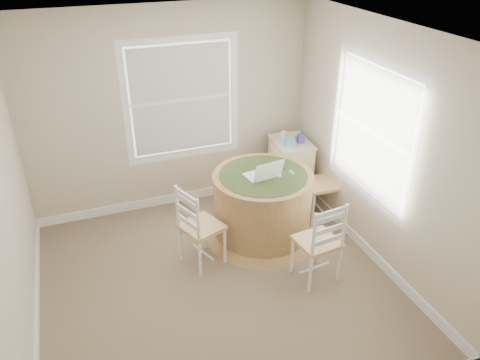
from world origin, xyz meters
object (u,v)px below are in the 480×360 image
corner_chest (290,169)px  chair_near (317,241)px  round_table (262,203)px  laptop (263,174)px  chair_left (202,226)px  chair_right (321,184)px

corner_chest → chair_near: bearing=-101.5°
round_table → laptop: bearing=-116.7°
chair_left → laptop: (0.80, 0.19, 0.40)m
chair_right → round_table: bearing=-75.7°
chair_near → chair_left: bearing=-39.3°
chair_right → corner_chest: 0.60m
chair_right → corner_chest: size_ratio=1.12×
chair_left → laptop: 0.91m
round_table → laptop: laptop is taller
round_table → laptop: (-0.02, -0.04, 0.42)m
chair_right → chair_left: bearing=-72.9°
chair_right → laptop: laptop is taller
round_table → chair_near: bearing=-80.1°
chair_right → corner_chest: (-0.16, 0.58, -0.05)m
chair_right → chair_near: bearing=-26.6°
chair_left → corner_chest: bearing=-79.0°
round_table → chair_right: (0.87, 0.15, 0.02)m
chair_near → corner_chest: bearing=-112.6°
chair_right → laptop: bearing=-73.5°
laptop → chair_right: bearing=-176.3°
round_table → corner_chest: size_ratio=1.60×
round_table → chair_right: bearing=5.3°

